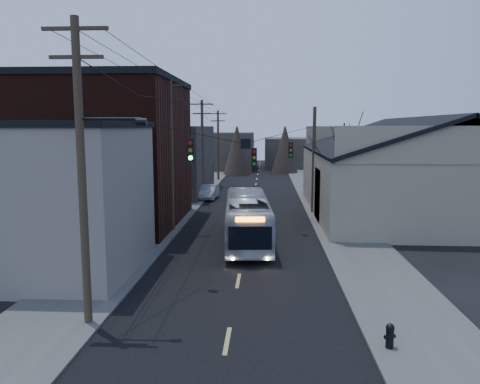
# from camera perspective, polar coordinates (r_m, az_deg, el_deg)

# --- Properties ---
(ground) EXTENTS (160.00, 160.00, 0.00)m
(ground) POSITION_cam_1_polar(r_m,az_deg,el_deg) (14.26, -2.28, -21.19)
(ground) COLOR black
(ground) RESTS_ON ground
(road_surface) EXTENTS (9.00, 110.00, 0.02)m
(road_surface) POSITION_cam_1_polar(r_m,az_deg,el_deg) (42.97, 1.54, -1.33)
(road_surface) COLOR black
(road_surface) RESTS_ON ground
(sidewalk_left) EXTENTS (4.00, 110.00, 0.12)m
(sidewalk_left) POSITION_cam_1_polar(r_m,az_deg,el_deg) (43.64, -7.03, -1.18)
(sidewalk_left) COLOR #474744
(sidewalk_left) RESTS_ON ground
(sidewalk_right) EXTENTS (4.00, 110.00, 0.12)m
(sidewalk_right) POSITION_cam_1_polar(r_m,az_deg,el_deg) (43.27, 10.18, -1.32)
(sidewalk_right) COLOR #474744
(sidewalk_right) RESTS_ON ground
(building_clapboard) EXTENTS (8.00, 8.00, 7.00)m
(building_clapboard) POSITION_cam_1_polar(r_m,az_deg,el_deg) (23.96, -22.09, -0.89)
(building_clapboard) COLOR slate
(building_clapboard) RESTS_ON ground
(building_brick) EXTENTS (10.00, 12.00, 10.00)m
(building_brick) POSITION_cam_1_polar(r_m,az_deg,el_deg) (34.34, -15.92, 4.41)
(building_brick) COLOR black
(building_brick) RESTS_ON ground
(building_left_far) EXTENTS (9.00, 14.00, 7.00)m
(building_left_far) POSITION_cam_1_polar(r_m,az_deg,el_deg) (49.68, -9.28, 3.88)
(building_left_far) COLOR #322D28
(building_left_far) RESTS_ON ground
(warehouse) EXTENTS (16.16, 20.60, 7.73)m
(warehouse) POSITION_cam_1_polar(r_m,az_deg,el_deg) (39.43, 20.57, 1.27)
(warehouse) COLOR gray
(warehouse) RESTS_ON ground
(building_far_left) EXTENTS (10.00, 12.00, 6.00)m
(building_far_left) POSITION_cam_1_polar(r_m,az_deg,el_deg) (77.83, -2.13, 5.05)
(building_far_left) COLOR #322D28
(building_far_left) RESTS_ON ground
(building_far_right) EXTENTS (12.00, 14.00, 5.00)m
(building_far_right) POSITION_cam_1_polar(r_m,az_deg,el_deg) (82.71, 7.24, 4.82)
(building_far_right) COLOR #322D28
(building_far_right) RESTS_ON ground
(bare_tree) EXTENTS (0.40, 0.40, 7.20)m
(bare_tree) POSITION_cam_1_polar(r_m,az_deg,el_deg) (32.99, 12.40, 1.96)
(bare_tree) COLOR black
(bare_tree) RESTS_ON ground
(utility_lines) EXTENTS (11.24, 45.28, 10.50)m
(utility_lines) POSITION_cam_1_polar(r_m,az_deg,el_deg) (36.84, -3.57, 4.85)
(utility_lines) COLOR #382B1E
(utility_lines) RESTS_ON ground
(bus) EXTENTS (3.20, 10.75, 2.95)m
(bus) POSITION_cam_1_polar(r_m,az_deg,el_deg) (28.15, 0.88, -3.23)
(bus) COLOR #B1B8BE
(bus) RESTS_ON ground
(parked_car) EXTENTS (1.70, 4.26, 1.38)m
(parked_car) POSITION_cam_1_polar(r_m,az_deg,el_deg) (45.31, -3.82, 0.01)
(parked_car) COLOR #AAACB2
(parked_car) RESTS_ON ground
(fire_hydrant) EXTENTS (0.38, 0.27, 0.78)m
(fire_hydrant) POSITION_cam_1_polar(r_m,az_deg,el_deg) (15.87, 17.80, -16.24)
(fire_hydrant) COLOR black
(fire_hydrant) RESTS_ON sidewalk_right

